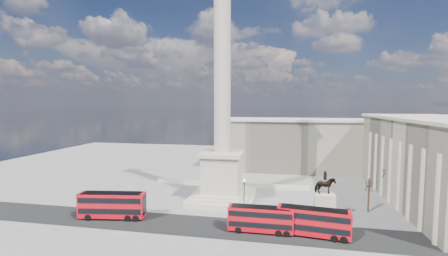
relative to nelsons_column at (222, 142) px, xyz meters
name	(u,v)px	position (x,y,z in m)	size (l,w,h in m)	color
ground	(218,207)	(0.00, -5.00, -12.92)	(180.00, 180.00, 0.00)	gray
asphalt_road	(234,229)	(5.00, -15.00, -12.91)	(120.00, 9.00, 0.01)	black
nelsons_column	(222,142)	(0.00, 0.00, 0.00)	(14.00, 14.00, 49.85)	beige
balustrade_wall	(230,184)	(0.00, 11.00, -12.37)	(40.00, 0.60, 1.10)	beige
building_east	(437,162)	(45.00, 5.00, -3.59)	(19.00, 46.00, 18.60)	#B2AC92
building_northeast	(304,144)	(20.00, 35.00, -4.59)	(51.00, 17.00, 16.60)	#B2AC92
red_bus_a	(113,205)	(-17.94, -14.75, -10.33)	(12.43, 4.42, 4.93)	red
red_bus_b	(261,219)	(9.60, -15.59, -10.64)	(10.73, 2.57, 4.35)	red
red_bus_c	(314,222)	(18.09, -15.55, -10.49)	(11.63, 3.97, 4.62)	red
victorian_lamp	(244,194)	(5.89, -8.11, -8.82)	(0.60, 0.60, 6.96)	black
equestrian_statue	(324,203)	(20.73, -8.17, -9.67)	(4.48, 3.36, 9.21)	beige
bare_tree_near	(429,190)	(38.21, -7.44, -6.54)	(1.85, 1.85, 8.09)	#332319
bare_tree_mid	(369,184)	(29.89, -2.14, -7.34)	(1.87, 1.87, 7.08)	#332319
bare_tree_far	(386,172)	(36.18, 8.25, -6.92)	(1.86, 1.86, 7.61)	#332319
pedestrian_walking	(350,217)	(25.28, -7.67, -12.09)	(0.60, 0.39, 1.65)	#25242A
pedestrian_standing	(344,219)	(23.99, -9.20, -12.14)	(0.76, 0.59, 1.56)	#25242A
pedestrian_crossing	(272,211)	(11.28, -7.45, -12.02)	(1.05, 0.44, 1.79)	#25242A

